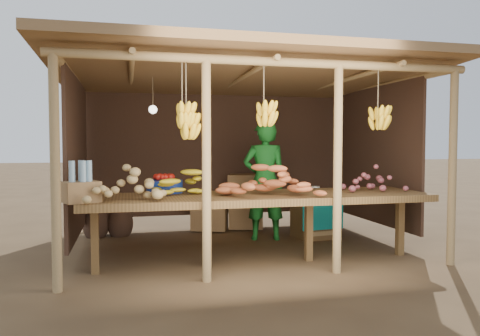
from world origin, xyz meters
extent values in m
plane|color=brown|center=(0.00, 0.00, 0.00)|extent=(60.00, 60.00, 0.00)
cylinder|color=tan|center=(-2.10, -1.50, 1.10)|extent=(0.09, 0.09, 2.20)
cylinder|color=tan|center=(2.10, -1.50, 1.10)|extent=(0.09, 0.09, 2.20)
cylinder|color=tan|center=(-2.10, 1.50, 1.10)|extent=(0.09, 0.09, 2.20)
cylinder|color=tan|center=(2.10, 1.50, 1.10)|extent=(0.09, 0.09, 2.20)
cylinder|color=tan|center=(-0.70, -1.50, 1.10)|extent=(0.09, 0.09, 2.20)
cylinder|color=tan|center=(0.70, -1.50, 1.10)|extent=(0.09, 0.09, 2.20)
cylinder|color=tan|center=(0.00, -1.50, 2.20)|extent=(4.40, 0.09, 0.09)
cylinder|color=tan|center=(0.00, 1.50, 2.20)|extent=(4.40, 0.09, 0.09)
cube|color=olive|center=(0.00, 0.00, 2.29)|extent=(4.70, 3.50, 0.28)
cube|color=#442C1F|center=(0.00, 1.48, 1.21)|extent=(4.20, 0.04, 1.98)
cube|color=#442C1F|center=(-2.08, 0.20, 1.21)|extent=(0.04, 2.40, 1.98)
cube|color=#442C1F|center=(2.08, 0.20, 1.21)|extent=(0.04, 2.40, 1.98)
cube|color=brown|center=(0.00, -0.95, 0.76)|extent=(3.90, 1.05, 0.08)
cube|color=brown|center=(-1.80, -0.95, 0.36)|extent=(0.08, 0.08, 0.72)
cube|color=brown|center=(-0.60, -0.95, 0.36)|extent=(0.08, 0.08, 0.72)
cube|color=brown|center=(0.60, -0.95, 0.36)|extent=(0.08, 0.08, 0.72)
cube|color=brown|center=(1.80, -0.95, 0.36)|extent=(0.08, 0.08, 0.72)
cylinder|color=navy|center=(-1.04, -0.54, 0.87)|extent=(0.42, 0.42, 0.15)
cube|color=olive|center=(-1.90, -1.25, 0.90)|extent=(0.40, 0.36, 0.21)
imported|color=#197424|center=(0.44, 0.34, 0.85)|extent=(0.69, 0.52, 1.70)
cube|color=brown|center=(1.21, 0.30, 0.27)|extent=(0.64, 0.57, 0.54)
cube|color=#0C8987|center=(1.21, 0.30, 0.56)|extent=(0.71, 0.64, 0.05)
cube|color=olive|center=(0.38, 1.20, 0.24)|extent=(0.64, 0.57, 0.43)
cube|color=olive|center=(0.38, 1.20, 0.67)|extent=(0.64, 0.57, 0.43)
cube|color=olive|center=(-0.21, 1.20, 0.24)|extent=(0.64, 0.57, 0.43)
ellipsoid|color=#442C1F|center=(-1.92, 1.10, 0.22)|extent=(0.38, 0.38, 0.52)
ellipsoid|color=#442C1F|center=(-1.58, 1.10, 0.22)|extent=(0.38, 0.38, 0.52)
camera|label=1|loc=(-1.45, -6.04, 1.38)|focal=35.00mm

